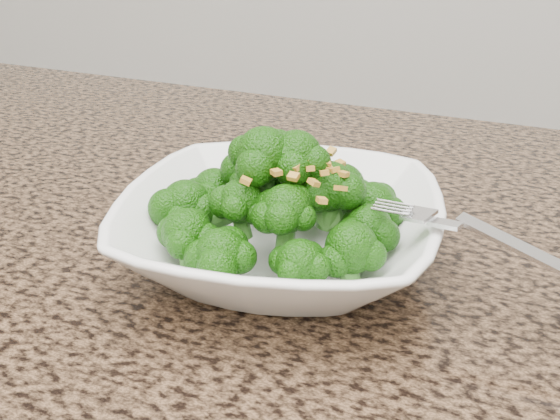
% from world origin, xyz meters
% --- Properties ---
extents(granite_counter, '(1.64, 1.04, 0.03)m').
position_xyz_m(granite_counter, '(0.00, 0.30, 0.89)').
color(granite_counter, brown).
rests_on(granite_counter, cabinet).
extents(bowl, '(0.29, 0.29, 0.06)m').
position_xyz_m(bowl, '(0.14, 0.37, 0.93)').
color(bowl, white).
rests_on(bowl, granite_counter).
extents(broccoli_pile, '(0.22, 0.22, 0.07)m').
position_xyz_m(broccoli_pile, '(0.14, 0.37, 1.00)').
color(broccoli_pile, '#195609').
rests_on(broccoli_pile, bowl).
extents(garlic_topping, '(0.13, 0.13, 0.01)m').
position_xyz_m(garlic_topping, '(0.14, 0.37, 1.04)').
color(garlic_topping, gold).
rests_on(garlic_topping, broccoli_pile).
extents(fork, '(0.19, 0.07, 0.01)m').
position_xyz_m(fork, '(0.27, 0.36, 0.97)').
color(fork, silver).
rests_on(fork, bowl).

